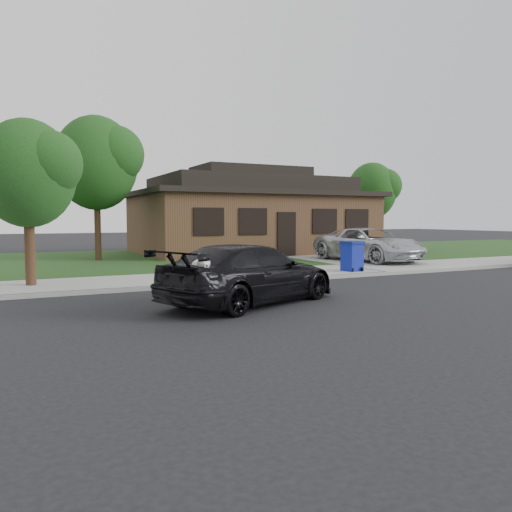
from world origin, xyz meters
name	(u,v)px	position (x,y,z in m)	size (l,w,h in m)	color
ground	(363,297)	(0.00, 0.00, 0.00)	(120.00, 120.00, 0.00)	black
sidewalk	(271,274)	(0.00, 5.00, 0.06)	(60.00, 3.00, 0.12)	gray
curb	(293,279)	(0.00, 3.50, 0.06)	(60.00, 0.12, 0.12)	gray
lawn	(194,258)	(0.00, 13.00, 0.07)	(60.00, 13.00, 0.13)	#193814
driveway	(332,258)	(6.00, 10.00, 0.07)	(4.50, 13.00, 0.14)	gray
sedan	(250,274)	(-3.00, 0.37, 0.70)	(5.18, 3.68, 1.39)	black
minivan	(369,244)	(5.89, 7.12, 0.85)	(2.37, 5.14, 1.43)	silver
recycling_bin	(352,256)	(2.86, 4.27, 0.66)	(0.71, 0.73, 1.06)	navy
house	(251,215)	(4.00, 15.00, 2.13)	(12.60, 8.60, 4.65)	#422B1C
tree_0	(100,161)	(-4.34, 12.88, 4.48)	(3.78, 3.60, 6.34)	#332114
tree_1	(375,190)	(12.14, 14.40, 3.71)	(3.15, 3.00, 5.25)	#332114
tree_2	(32,171)	(-7.38, 5.11, 3.27)	(2.73, 2.60, 4.59)	#332114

